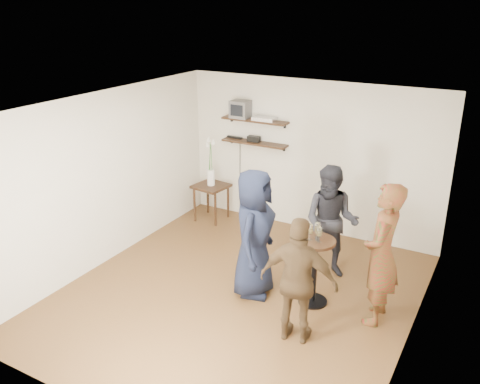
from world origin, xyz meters
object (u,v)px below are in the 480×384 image
object	(u,v)px
side_table	(211,191)
person_dark	(331,222)
dvd_deck	(265,119)
person_brown	(299,281)
drinks_table	(315,263)
crt_monitor	(241,109)
person_navy	(254,233)
radio	(254,139)
person_plaid	(382,254)

from	to	relation	value
side_table	person_dark	xyz separation A→B (m)	(2.55, -0.84, 0.27)
dvd_deck	person_brown	bearing A→B (deg)	-56.59
dvd_deck	drinks_table	world-z (taller)	dvd_deck
crt_monitor	person_brown	bearing A→B (deg)	-50.61
person_dark	person_navy	bearing A→B (deg)	-132.96
crt_monitor	radio	world-z (taller)	crt_monitor
person_plaid	drinks_table	bearing A→B (deg)	-90.00
person_plaid	person_dark	xyz separation A→B (m)	(-0.92, 0.79, -0.09)
radio	person_brown	distance (m)	3.63
person_dark	crt_monitor	bearing A→B (deg)	144.12
drinks_table	person_brown	world-z (taller)	person_brown
crt_monitor	person_brown	xyz separation A→B (m)	(2.35, -2.87, -1.24)
dvd_deck	drinks_table	distance (m)	3.01
crt_monitor	drinks_table	bearing A→B (deg)	-42.38
person_dark	person_brown	world-z (taller)	person_dark
radio	person_plaid	size ratio (longest dim) A/B	0.12
radio	person_plaid	world-z (taller)	person_plaid
side_table	drinks_table	world-z (taller)	drinks_table
person_plaid	person_navy	size ratio (longest dim) A/B	1.03
person_plaid	person_brown	world-z (taller)	person_plaid
radio	person_plaid	bearing A→B (deg)	-35.58
person_plaid	person_dark	size ratio (longest dim) A/B	1.10
person_plaid	dvd_deck	bearing A→B (deg)	-129.90
dvd_deck	radio	xyz separation A→B (m)	(-0.21, 0.00, -0.38)
radio	drinks_table	distance (m)	3.00
side_table	person_plaid	distance (m)	3.85
side_table	person_plaid	world-z (taller)	person_plaid
drinks_table	person_dark	distance (m)	0.86
radio	person_plaid	distance (m)	3.51
crt_monitor	person_plaid	xyz separation A→B (m)	(3.07, -2.01, -1.10)
drinks_table	person_navy	size ratio (longest dim) A/B	0.52
person_navy	person_brown	bearing A→B (deg)	-136.29
person_dark	person_navy	world-z (taller)	person_navy
radio	person_dark	bearing A→B (deg)	-32.80
crt_monitor	person_plaid	distance (m)	3.83
person_navy	crt_monitor	bearing A→B (deg)	22.59
person_brown	person_dark	bearing A→B (deg)	-90.76
side_table	person_navy	xyz separation A→B (m)	(1.83, -1.81, 0.33)
person_plaid	person_dark	distance (m)	1.22
person_plaid	person_dark	bearing A→B (deg)	-132.97
person_navy	drinks_table	bearing A→B (deg)	-90.00
dvd_deck	person_plaid	distance (m)	3.44
drinks_table	crt_monitor	bearing A→B (deg)	137.62
person_dark	person_brown	xyz separation A→B (m)	(0.20, -1.65, -0.05)
drinks_table	person_plaid	bearing A→B (deg)	2.24
crt_monitor	drinks_table	distance (m)	3.35
drinks_table	person_dark	xyz separation A→B (m)	(-0.09, 0.83, 0.24)
crt_monitor	person_navy	size ratio (longest dim) A/B	0.18
person_plaid	person_dark	world-z (taller)	person_plaid
crt_monitor	person_navy	xyz separation A→B (m)	(1.43, -2.20, -1.13)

